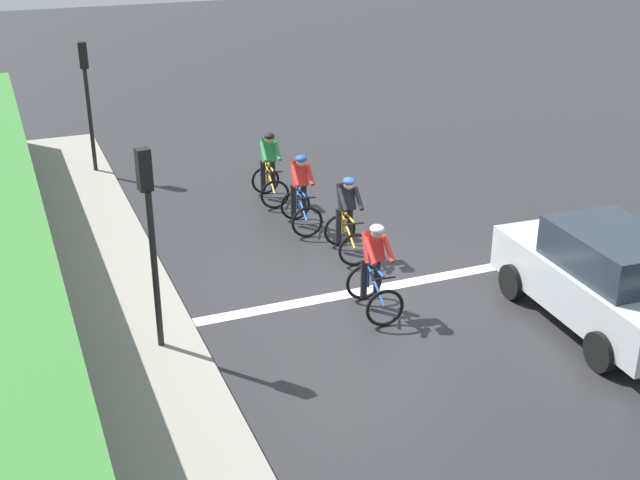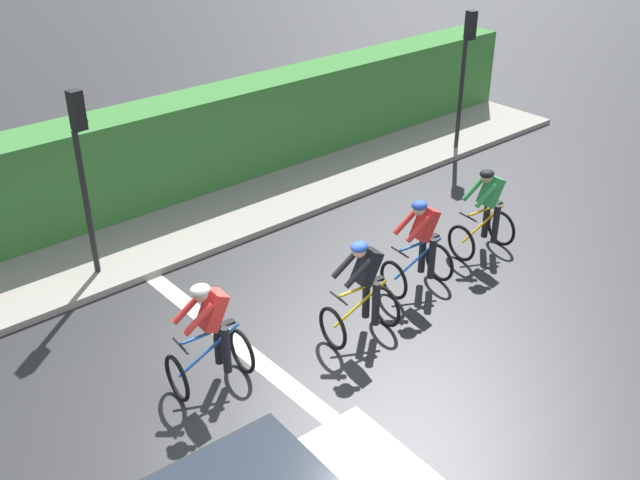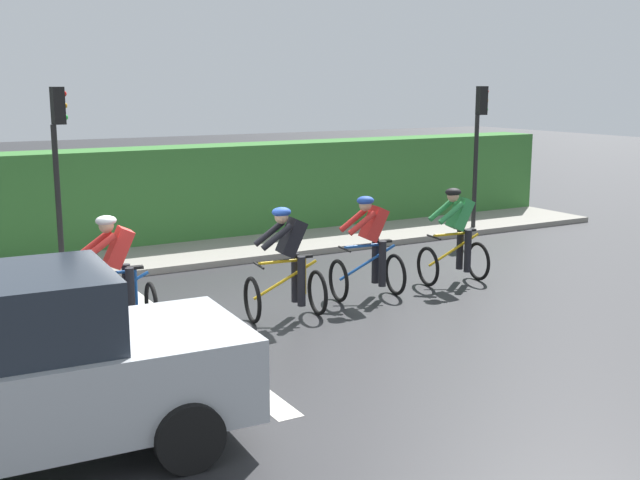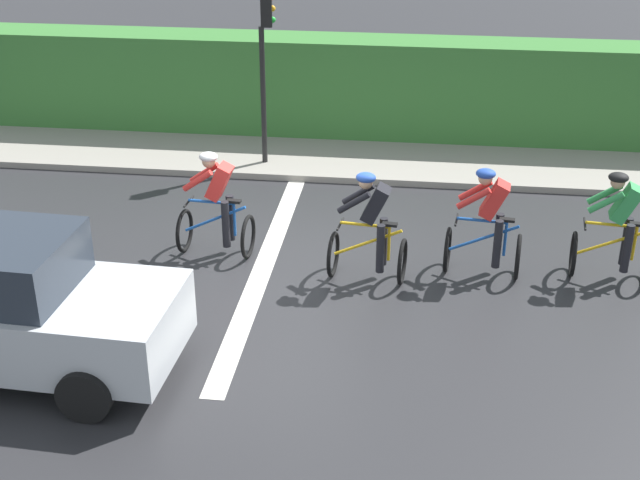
# 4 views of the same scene
# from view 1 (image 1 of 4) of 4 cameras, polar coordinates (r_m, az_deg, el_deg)

# --- Properties ---
(ground_plane) EXTENTS (80.00, 80.00, 0.00)m
(ground_plane) POSITION_cam_1_polar(r_m,az_deg,el_deg) (15.39, 2.77, -3.17)
(ground_plane) COLOR #28282B
(sidewalk_kerb) EXTENTS (2.80, 19.45, 0.12)m
(sidewalk_kerb) POSITION_cam_1_polar(r_m,az_deg,el_deg) (16.04, -15.66, -2.67)
(sidewalk_kerb) COLOR gray
(sidewalk_kerb) RESTS_ON ground
(stone_wall_low) EXTENTS (0.44, 19.45, 0.64)m
(stone_wall_low) POSITION_cam_1_polar(r_m,az_deg,el_deg) (15.89, -18.96, -2.32)
(stone_wall_low) COLOR gray
(stone_wall_low) RESTS_ON ground
(hedge_wall) EXTENTS (1.10, 19.45, 2.08)m
(hedge_wall) POSITION_cam_1_polar(r_m,az_deg,el_deg) (15.61, -20.39, -0.10)
(hedge_wall) COLOR #387533
(hedge_wall) RESTS_ON ground
(road_marking_stop_line) EXTENTS (7.00, 0.30, 0.01)m
(road_marking_stop_line) POSITION_cam_1_polar(r_m,az_deg,el_deg) (15.20, 3.12, -3.51)
(road_marking_stop_line) COLOR silver
(road_marking_stop_line) RESTS_ON ground
(cyclist_lead) EXTENTS (0.79, 1.15, 1.66)m
(cyclist_lead) POSITION_cam_1_polar(r_m,az_deg,el_deg) (19.25, -3.52, 4.97)
(cyclist_lead) COLOR black
(cyclist_lead) RESTS_ON ground
(cyclist_second) EXTENTS (0.79, 1.15, 1.66)m
(cyclist_second) POSITION_cam_1_polar(r_m,az_deg,el_deg) (17.65, -1.36, 3.26)
(cyclist_second) COLOR black
(cyclist_second) RESTS_ON ground
(cyclist_mid) EXTENTS (0.79, 1.15, 1.66)m
(cyclist_mid) POSITION_cam_1_polar(r_m,az_deg,el_deg) (16.34, 1.87, 1.55)
(cyclist_mid) COLOR black
(cyclist_mid) RESTS_ON ground
(cyclist_fourth) EXTENTS (0.77, 1.13, 1.66)m
(cyclist_fourth) POSITION_cam_1_polar(r_m,az_deg,el_deg) (14.17, 3.74, -2.06)
(cyclist_fourth) COLOR black
(cyclist_fourth) RESTS_ON ground
(car_silver) EXTENTS (2.04, 4.18, 1.76)m
(car_silver) POSITION_cam_1_polar(r_m,az_deg,el_deg) (14.46, 18.91, -2.49)
(car_silver) COLOR #B7BCC1
(car_silver) RESTS_ON ground
(traffic_light_near_crossing) EXTENTS (0.22, 0.31, 3.34)m
(traffic_light_near_crossing) POSITION_cam_1_polar(r_m,az_deg,el_deg) (12.64, -11.67, 1.30)
(traffic_light_near_crossing) COLOR black
(traffic_light_near_crossing) RESTS_ON ground
(traffic_light_far_junction) EXTENTS (0.23, 0.31, 3.34)m
(traffic_light_far_junction) POSITION_cam_1_polar(r_m,az_deg,el_deg) (21.47, -15.76, 10.04)
(traffic_light_far_junction) COLOR black
(traffic_light_far_junction) RESTS_ON ground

